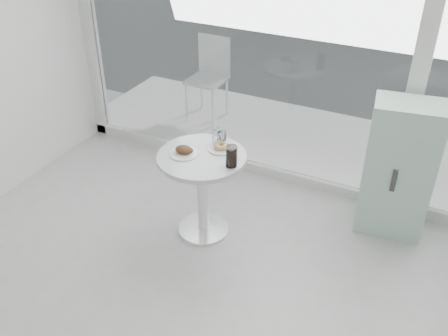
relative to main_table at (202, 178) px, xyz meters
The scene contains 10 objects.
storefront 1.70m from the main_table, 62.44° to the left, with size 5.00×0.14×3.00m.
main_table is the anchor object (origin of this frame).
patio_deck 2.03m from the main_table, 75.26° to the left, with size 5.60×1.60×0.05m, color silver.
mint_cabinet 1.62m from the main_table, 28.94° to the left, with size 0.60×0.45×1.20m.
patio_chair 2.18m from the main_table, 116.27° to the left, with size 0.43×0.43×0.97m.
plate_fritter 0.28m from the main_table, 161.60° to the right, with size 0.24×0.24×0.07m.
plate_donut 0.30m from the main_table, 58.63° to the left, with size 0.22×0.22×0.05m.
water_tumbler_a 0.36m from the main_table, 85.10° to the left, with size 0.08×0.08×0.13m.
water_tumbler_b 0.36m from the main_table, 73.18° to the left, with size 0.08×0.08×0.12m.
cola_glass 0.41m from the main_table, ahead, with size 0.09×0.09×0.17m.
Camera 1 is at (1.18, -1.07, 2.83)m, focal length 40.00 mm.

